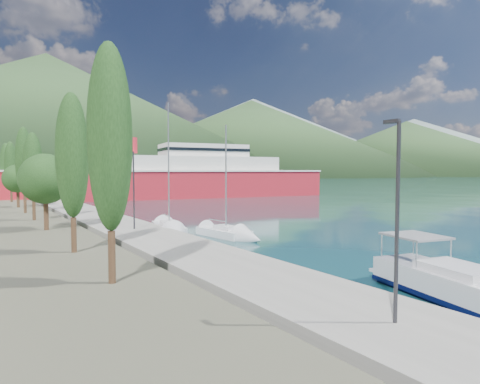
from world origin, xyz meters
TOP-DOWN VIEW (x-y plane):
  - ground at (0.00, 120.00)m, footprint 1400.00×1400.00m
  - quay at (-9.00, 26.00)m, footprint 5.00×88.00m
  - hills_far at (138.59, 618.73)m, footprint 1480.00×900.00m
  - hills_near at (98.04, 372.50)m, footprint 1010.00×520.00m
  - tree_row at (-14.72, 30.69)m, footprint 3.93×64.61m
  - lamp_posts at (-9.00, 15.62)m, footprint 0.15×47.70m
  - motor_cruiser at (-3.28, -7.36)m, footprint 4.36×8.72m
  - sailboat_near at (-2.25, 11.07)m, footprint 2.93×7.04m
  - sailboat_mid at (-5.80, 15.43)m, footprint 4.24×8.63m
  - sailboat_far at (-6.10, 31.92)m, footprint 3.36×7.45m
  - ferry at (14.69, 59.85)m, footprint 63.89×23.27m

SIDE VIEW (x-z plane):
  - ground at x=0.00m, z-range 0.00..0.00m
  - sailboat_near at x=-2.25m, z-range -4.64..5.18m
  - sailboat_mid at x=-5.80m, z-range -5.71..6.30m
  - sailboat_far at x=-6.10m, z-range -4.98..5.58m
  - quay at x=-9.00m, z-range 0.00..0.80m
  - motor_cruiser at x=-3.28m, z-range -1.04..2.06m
  - ferry at x=14.69m, z-range -2.43..9.99m
  - lamp_posts at x=-9.00m, z-range 1.05..7.11m
  - tree_row at x=-14.72m, z-range 0.61..10.47m
  - hills_near at x=98.04m, z-range -8.32..106.68m
  - hills_far at x=138.59m, z-range -12.61..167.39m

